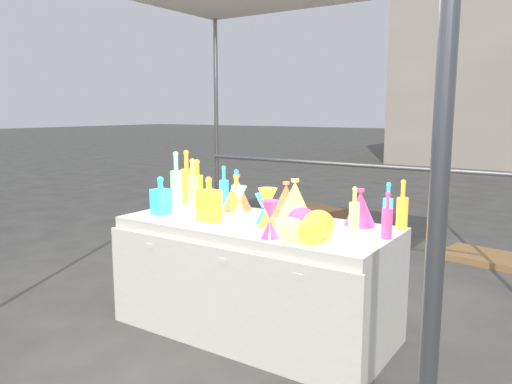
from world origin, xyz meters
The scene contains 31 objects.
ground centered at (0.00, 0.00, 0.00)m, with size 80.00×80.00×0.00m, color #5D5B56.
display_table centered at (0.00, -0.01, 0.37)m, with size 1.84×0.83×0.75m.
cardboard_box_closed centered at (-0.71, 2.26, 0.20)m, with size 0.56×0.41×0.41m, color #A37649.
cardboard_box_flat centered at (1.01, 2.59, 0.03)m, with size 0.76×0.54×0.06m, color #A37649.
bottle_0 centered at (-0.79, 0.35, 0.92)m, with size 0.09×0.09×0.34m, color red, non-canonical shape.
bottle_1 centered at (-0.53, 0.35, 0.90)m, with size 0.07×0.07×0.31m, color #198A1B, non-canonical shape.
bottle_2 centered at (-0.85, 0.29, 0.96)m, with size 0.09×0.09×0.42m, color yellow, non-canonical shape.
bottle_3 centered at (-0.76, 0.24, 0.90)m, with size 0.08×0.08×0.31m, color blue, non-canonical shape.
bottle_4 centered at (-0.73, 0.22, 0.93)m, with size 0.09×0.09×0.36m, color teal, non-canonical shape.
bottle_5 centered at (-0.85, 0.17, 0.96)m, with size 0.09×0.09×0.42m, color #D72BBB, non-canonical shape.
bottle_6 centered at (-0.23, 0.09, 0.89)m, with size 0.07×0.07×0.28m, color red, non-canonical shape.
bottle_7 centered at (-0.30, 0.19, 0.91)m, with size 0.07×0.07×0.31m, color #198A1B, non-canonical shape.
decanter_1 centered at (-0.29, -0.13, 0.90)m, with size 0.12×0.12×0.29m, color yellow, non-canonical shape.
decanter_2 centered at (-0.70, -0.16, 0.88)m, with size 0.11×0.11×0.27m, color #198A1B, non-canonical shape.
hourglass_0 centered at (-0.23, -0.15, 0.85)m, with size 0.10×0.10×0.20m, color yellow, non-canonical shape.
hourglass_1 centered at (0.30, -0.31, 0.86)m, with size 0.11×0.11×0.22m, color blue, non-canonical shape.
hourglass_3 centered at (-0.18, 0.07, 0.86)m, with size 0.11×0.11×0.21m, color #D72BBB, non-canonical shape.
hourglass_4 centered at (0.13, -0.06, 0.87)m, with size 0.12×0.12×0.24m, color red, non-canonical shape.
hourglass_5 centered at (0.06, -0.02, 0.85)m, with size 0.10×0.10×0.20m, color #198A1B, non-canonical shape.
globe_0 centered at (0.54, -0.27, 0.81)m, with size 0.15×0.15×0.12m, color red, non-canonical shape.
globe_1 centered at (0.43, -0.29, 0.81)m, with size 0.15×0.15×0.12m, color teal, non-canonical shape.
globe_2 centered at (0.54, -0.17, 0.82)m, with size 0.18×0.18×0.15m, color yellow, non-canonical shape.
globe_3 centered at (0.38, -0.09, 0.82)m, with size 0.17×0.17×0.14m, color blue, non-canonical shape.
lampshade_0 centered at (-0.34, 0.26, 0.88)m, with size 0.22×0.22×0.27m, color yellow, non-canonical shape.
lampshade_1 centered at (0.06, 0.28, 0.87)m, with size 0.20×0.20×0.24m, color yellow, non-canonical shape.
lampshade_2 centered at (0.61, 0.28, 0.87)m, with size 0.20×0.20×0.24m, color blue, non-canonical shape.
lampshade_3 centered at (0.18, 0.19, 0.89)m, with size 0.24×0.24×0.28m, color teal, non-canonical shape.
bottle_8 centered at (0.76, 0.36, 0.89)m, with size 0.06×0.06×0.28m, color #198A1B, non-canonical shape.
bottle_9 centered at (0.86, 0.33, 0.90)m, with size 0.07×0.07×0.31m, color yellow, non-canonical shape.
bottle_10 centered at (0.86, 0.06, 0.89)m, with size 0.06×0.06×0.27m, color blue, non-canonical shape.
bottle_11 centered at (0.63, 0.13, 0.89)m, with size 0.06×0.06×0.27m, color teal, non-canonical shape.
Camera 1 is at (1.77, -2.66, 1.47)m, focal length 35.00 mm.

